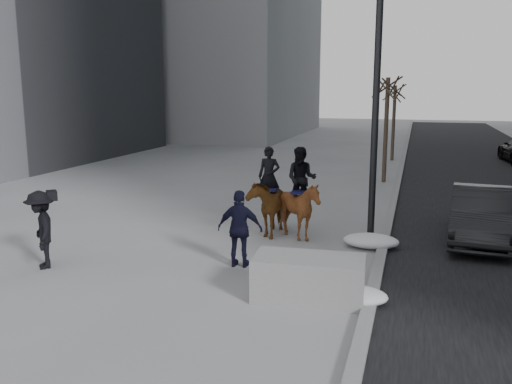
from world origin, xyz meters
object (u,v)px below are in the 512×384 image
(planter, at_px, (309,278))
(mounted_left, at_px, (268,202))
(mounted_right, at_px, (300,203))
(car_near, at_px, (481,215))

(planter, bearing_deg, mounted_left, 114.71)
(mounted_left, relative_size, mounted_right, 0.98)
(mounted_left, distance_m, mounted_right, 1.04)
(mounted_left, bearing_deg, car_near, 8.56)
(planter, xyz_separation_m, car_near, (3.56, 5.24, 0.28))
(mounted_left, bearing_deg, mounted_right, -18.28)
(car_near, distance_m, mounted_right, 4.76)
(planter, height_order, car_near, car_near)
(planter, bearing_deg, car_near, 55.81)
(mounted_left, height_order, mounted_right, mounted_right)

